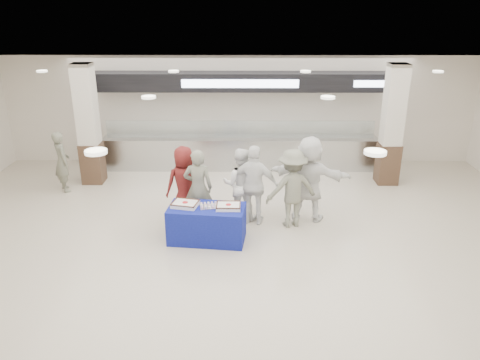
{
  "coord_description": "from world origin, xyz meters",
  "views": [
    {
      "loc": [
        0.08,
        -7.78,
        4.7
      ],
      "look_at": [
        0.02,
        1.6,
        1.06
      ],
      "focal_mm": 35.0,
      "sensor_mm": 36.0,
      "label": 1
    }
  ],
  "objects_px": {
    "sheet_cake_right": "(228,206)",
    "soldier_b": "(292,188)",
    "sheet_cake_left": "(185,204)",
    "chef_tall": "(240,184)",
    "soldier_bg": "(62,162)",
    "civilian_white": "(309,179)",
    "chef_short": "(255,185)",
    "display_table": "(207,224)",
    "soldier_a": "(198,188)",
    "cupcake_tray": "(209,206)",
    "civilian_maroon": "(185,183)"
  },
  "relations": [
    {
      "from": "soldier_a",
      "to": "civilian_white",
      "type": "height_order",
      "value": "civilian_white"
    },
    {
      "from": "civilian_maroon",
      "to": "display_table",
      "type": "bearing_deg",
      "value": 94.95
    },
    {
      "from": "civilian_maroon",
      "to": "soldier_bg",
      "type": "bearing_deg",
      "value": -49.26
    },
    {
      "from": "chef_short",
      "to": "cupcake_tray",
      "type": "bearing_deg",
      "value": 54.05
    },
    {
      "from": "cupcake_tray",
      "to": "civilian_white",
      "type": "relative_size",
      "value": 0.21
    },
    {
      "from": "soldier_a",
      "to": "soldier_bg",
      "type": "relative_size",
      "value": 1.09
    },
    {
      "from": "civilian_maroon",
      "to": "chef_tall",
      "type": "height_order",
      "value": "civilian_maroon"
    },
    {
      "from": "cupcake_tray",
      "to": "soldier_a",
      "type": "relative_size",
      "value": 0.23
    },
    {
      "from": "civilian_white",
      "to": "chef_short",
      "type": "bearing_deg",
      "value": 26.08
    },
    {
      "from": "cupcake_tray",
      "to": "civilian_white",
      "type": "xyz_separation_m",
      "value": [
        2.15,
        1.02,
        0.2
      ]
    },
    {
      "from": "display_table",
      "to": "soldier_a",
      "type": "bearing_deg",
      "value": 113.56
    },
    {
      "from": "civilian_maroon",
      "to": "chef_short",
      "type": "height_order",
      "value": "chef_short"
    },
    {
      "from": "display_table",
      "to": "chef_tall",
      "type": "relative_size",
      "value": 0.93
    },
    {
      "from": "display_table",
      "to": "soldier_b",
      "type": "distance_m",
      "value": 2.0
    },
    {
      "from": "display_table",
      "to": "sheet_cake_left",
      "type": "bearing_deg",
      "value": 179.66
    },
    {
      "from": "sheet_cake_right",
      "to": "chef_short",
      "type": "height_order",
      "value": "chef_short"
    },
    {
      "from": "display_table",
      "to": "chef_tall",
      "type": "height_order",
      "value": "chef_tall"
    },
    {
      "from": "chef_short",
      "to": "soldier_b",
      "type": "xyz_separation_m",
      "value": [
        0.81,
        -0.11,
        -0.02
      ]
    },
    {
      "from": "civilian_maroon",
      "to": "soldier_bg",
      "type": "xyz_separation_m",
      "value": [
        -3.36,
        1.65,
        -0.06
      ]
    },
    {
      "from": "civilian_white",
      "to": "sheet_cake_left",
      "type": "bearing_deg",
      "value": 36.36
    },
    {
      "from": "sheet_cake_right",
      "to": "soldier_a",
      "type": "distance_m",
      "value": 1.07
    },
    {
      "from": "sheet_cake_left",
      "to": "soldier_b",
      "type": "xyz_separation_m",
      "value": [
        2.24,
        0.65,
        0.08
      ]
    },
    {
      "from": "display_table",
      "to": "cupcake_tray",
      "type": "distance_m",
      "value": 0.41
    },
    {
      "from": "sheet_cake_right",
      "to": "chef_tall",
      "type": "height_order",
      "value": "chef_tall"
    },
    {
      "from": "sheet_cake_right",
      "to": "soldier_b",
      "type": "relative_size",
      "value": 0.28
    },
    {
      "from": "sheet_cake_right",
      "to": "soldier_a",
      "type": "relative_size",
      "value": 0.28
    },
    {
      "from": "civilian_white",
      "to": "soldier_bg",
      "type": "bearing_deg",
      "value": 0.73
    },
    {
      "from": "cupcake_tray",
      "to": "chef_short",
      "type": "height_order",
      "value": "chef_short"
    },
    {
      "from": "sheet_cake_left",
      "to": "soldier_b",
      "type": "bearing_deg",
      "value": 16.26
    },
    {
      "from": "sheet_cake_right",
      "to": "civilian_maroon",
      "type": "xyz_separation_m",
      "value": [
        -1.01,
        1.1,
        0.05
      ]
    },
    {
      "from": "soldier_bg",
      "to": "soldier_a",
      "type": "bearing_deg",
      "value": -152.24
    },
    {
      "from": "sheet_cake_left",
      "to": "chef_tall",
      "type": "bearing_deg",
      "value": 42.23
    },
    {
      "from": "display_table",
      "to": "chef_tall",
      "type": "bearing_deg",
      "value": 64.07
    },
    {
      "from": "display_table",
      "to": "civilian_maroon",
      "type": "relative_size",
      "value": 0.91
    },
    {
      "from": "sheet_cake_left",
      "to": "cupcake_tray",
      "type": "bearing_deg",
      "value": -4.53
    },
    {
      "from": "sheet_cake_left",
      "to": "civilian_maroon",
      "type": "distance_m",
      "value": 1.01
    },
    {
      "from": "soldier_a",
      "to": "soldier_b",
      "type": "bearing_deg",
      "value": -179.18
    },
    {
      "from": "sheet_cake_left",
      "to": "soldier_a",
      "type": "bearing_deg",
      "value": 74.23
    },
    {
      "from": "soldier_b",
      "to": "civilian_white",
      "type": "relative_size",
      "value": 0.9
    },
    {
      "from": "chef_short",
      "to": "sheet_cake_right",
      "type": "bearing_deg",
      "value": 71.38
    },
    {
      "from": "cupcake_tray",
      "to": "soldier_a",
      "type": "distance_m",
      "value": 0.81
    },
    {
      "from": "chef_tall",
      "to": "soldier_b",
      "type": "relative_size",
      "value": 0.95
    },
    {
      "from": "soldier_a",
      "to": "chef_tall",
      "type": "relative_size",
      "value": 1.04
    },
    {
      "from": "cupcake_tray",
      "to": "soldier_a",
      "type": "xyz_separation_m",
      "value": [
        -0.29,
        0.76,
        0.08
      ]
    },
    {
      "from": "sheet_cake_right",
      "to": "chef_short",
      "type": "distance_m",
      "value": 1.03
    },
    {
      "from": "sheet_cake_right",
      "to": "civilian_white",
      "type": "distance_m",
      "value": 2.07
    },
    {
      "from": "cupcake_tray",
      "to": "soldier_b",
      "type": "bearing_deg",
      "value": 21.54
    },
    {
      "from": "sheet_cake_right",
      "to": "soldier_bg",
      "type": "distance_m",
      "value": 5.17
    },
    {
      "from": "display_table",
      "to": "soldier_a",
      "type": "relative_size",
      "value": 0.9
    },
    {
      "from": "chef_tall",
      "to": "soldier_bg",
      "type": "distance_m",
      "value": 4.89
    }
  ]
}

